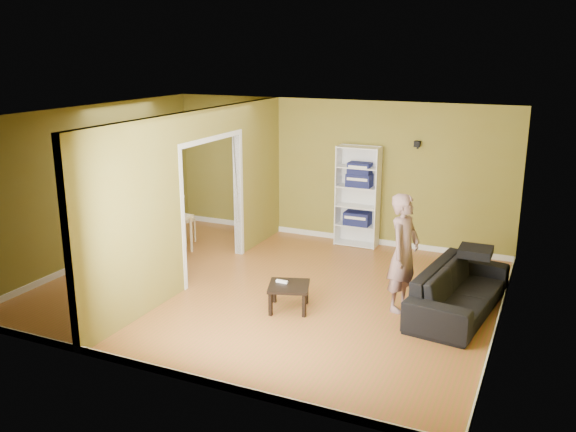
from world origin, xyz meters
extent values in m
plane|color=#A6532F|center=(0.00, 0.00, 0.00)|extent=(6.50, 6.50, 0.00)
plane|color=white|center=(0.00, 0.00, 2.60)|extent=(6.50, 6.50, 0.00)
plane|color=olive|center=(0.00, 2.75, 1.30)|extent=(6.50, 0.00, 6.50)
plane|color=olive|center=(0.00, -2.75, 1.30)|extent=(6.50, 0.00, 6.50)
plane|color=olive|center=(-3.25, 0.00, 1.30)|extent=(0.00, 5.50, 5.50)
plane|color=olive|center=(3.25, 0.00, 1.30)|extent=(0.00, 5.50, 5.50)
cube|color=black|center=(1.50, 2.69, 1.90)|extent=(0.10, 0.10, 0.10)
imported|color=#29292C|center=(2.70, 0.31, 0.41)|extent=(2.28, 1.21, 0.83)
imported|color=slate|center=(1.96, 0.09, 0.95)|extent=(0.79, 0.67, 1.91)
cube|color=white|center=(0.14, 2.56, 0.91)|extent=(0.02, 0.33, 1.82)
cube|color=white|center=(0.89, 2.56, 0.91)|extent=(0.02, 0.33, 1.82)
cube|color=white|center=(0.51, 2.71, 0.91)|extent=(0.77, 0.02, 1.82)
cube|color=white|center=(0.51, 2.56, 0.02)|extent=(0.73, 0.33, 0.02)
cube|color=white|center=(0.51, 2.56, 0.38)|extent=(0.73, 0.33, 0.02)
cube|color=white|center=(0.51, 2.56, 0.73)|extent=(0.73, 0.33, 0.02)
cube|color=white|center=(0.51, 2.56, 1.09)|extent=(0.73, 0.33, 0.02)
cube|color=white|center=(0.51, 2.56, 1.44)|extent=(0.73, 0.33, 0.02)
cube|color=white|center=(0.51, 2.56, 1.80)|extent=(0.73, 0.33, 0.02)
cube|color=navy|center=(0.52, 2.56, 0.50)|extent=(0.46, 0.30, 0.24)
cube|color=navy|center=(0.54, 2.56, 1.21)|extent=(0.44, 0.29, 0.23)
cube|color=navy|center=(0.53, 2.56, 1.40)|extent=(0.40, 0.26, 0.21)
cube|color=black|center=(0.56, -0.58, 0.34)|extent=(0.54, 0.54, 0.04)
cube|color=black|center=(0.34, -0.80, 0.16)|extent=(0.05, 0.05, 0.32)
cube|color=black|center=(0.79, -0.80, 0.16)|extent=(0.05, 0.05, 0.32)
cube|color=black|center=(0.34, -0.35, 0.16)|extent=(0.05, 0.05, 0.32)
cube|color=black|center=(0.79, -0.35, 0.16)|extent=(0.05, 0.05, 0.32)
cube|color=white|center=(0.44, -0.54, 0.38)|extent=(0.17, 0.04, 0.03)
cube|color=beige|center=(-2.54, 0.70, 0.66)|extent=(1.08, 0.72, 0.04)
cylinder|color=beige|center=(-3.03, 0.38, 0.32)|extent=(0.05, 0.05, 0.64)
cylinder|color=beige|center=(-2.04, 0.38, 0.32)|extent=(0.05, 0.05, 0.64)
cylinder|color=beige|center=(-3.03, 1.01, 0.32)|extent=(0.05, 0.05, 0.64)
cylinder|color=beige|center=(-2.04, 1.01, 0.32)|extent=(0.05, 0.05, 0.64)
camera|label=1|loc=(3.74, -7.65, 3.47)|focal=38.00mm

